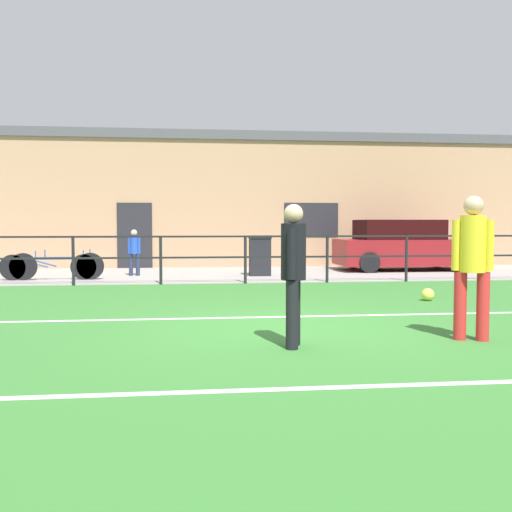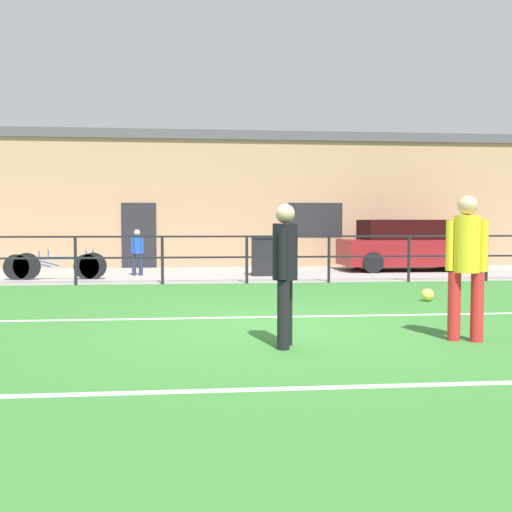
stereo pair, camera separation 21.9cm
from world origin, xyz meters
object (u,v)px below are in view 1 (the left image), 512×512
Objects in this scene: soccer_ball_spare at (428,294)px; player_goalkeeper at (293,266)px; bicycle_parked_1 at (57,266)px; player_striker at (472,259)px; spectator_child at (134,249)px; bicycle_parked_0 at (48,267)px; trash_bin_0 at (260,255)px; parked_car_red at (403,246)px.

player_goalkeeper is at bearing -131.14° from soccer_ball_spare.
player_striker is at bearing -50.53° from bicycle_parked_1.
spectator_child is at bearing 140.59° from player_striker.
player_goalkeeper reaches higher than spectator_child.
spectator_child is 2.30m from bicycle_parked_0.
player_goalkeeper reaches higher than bicycle_parked_1.
soccer_ball_spare is 8.21m from spectator_child.
bicycle_parked_1 is at bearing -135.07° from player_goalkeeper.
bicycle_parked_0 is at bearing 152.76° from player_striker.
trash_bin_0 is (-1.54, 8.85, -0.43)m from player_striker.
player_goalkeeper reaches higher than parked_car_red.
player_goalkeeper is 9.60m from bicycle_parked_0.
spectator_child is at bearing 29.01° from bicycle_parked_1.
parked_car_red is (2.07, 6.67, 0.63)m from soccer_ball_spare.
trash_bin_0 is at bearing -163.39° from parked_car_red.
player_goalkeeper reaches higher than soccer_ball_spare.
player_striker is 10.78m from bicycle_parked_0.
parked_car_red reaches higher than bicycle_parked_1.
player_striker reaches higher than parked_car_red.
player_goalkeeper is 7.13× the size of soccer_ball_spare.
trash_bin_0 is at bearing -179.80° from spectator_child.
bicycle_parked_1 is at bearing 0.00° from bicycle_parked_0.
parked_car_red is (7.96, 1.00, 0.02)m from spectator_child.
bicycle_parked_1 is at bearing -172.93° from trash_bin_0.
bicycle_parked_0 is (-4.73, 8.33, -0.58)m from player_goalkeeper.
trash_bin_0 is (3.40, -0.36, -0.16)m from spectator_child.
spectator_child reaches higher than bicycle_parked_1.
player_goalkeeper is 1.52× the size of trash_bin_0.
player_striker is 1.41× the size of spectator_child.
spectator_child is 0.53× the size of bicycle_parked_0.
player_goalkeeper is 9.49m from bicycle_parked_1.
parked_car_red is (5.27, 10.34, -0.19)m from player_goalkeeper.
bicycle_parked_1 is at bearing 151.89° from player_striker.
spectator_child is (-2.70, 9.34, -0.21)m from player_goalkeeper.
trash_bin_0 is at bearing 6.79° from bicycle_parked_0.
bicycle_parked_0 is (-2.03, -1.01, -0.37)m from spectator_child.
soccer_ball_spare is at bearing -64.79° from trash_bin_0.
parked_car_red is 1.73× the size of bicycle_parked_0.
player_goalkeeper is 0.72× the size of bicycle_parked_1.
parked_car_red is 10.20m from bicycle_parked_0.
bicycle_parked_0 is at bearing -173.21° from trash_bin_0.
player_striker reaches higher than trash_bin_0.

